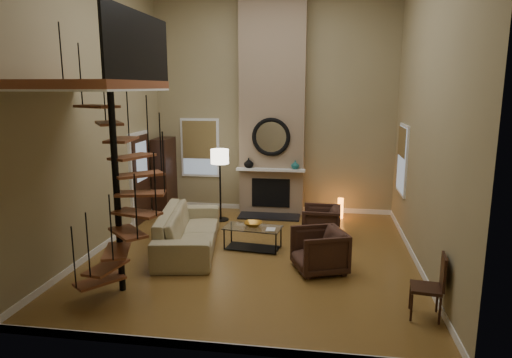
# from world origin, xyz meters

# --- Properties ---
(ground) EXTENTS (6.00, 6.50, 0.01)m
(ground) POSITION_xyz_m (0.00, 0.00, -0.01)
(ground) COLOR olive
(ground) RESTS_ON ground
(back_wall) EXTENTS (6.00, 0.02, 5.50)m
(back_wall) POSITION_xyz_m (0.00, 3.25, 2.75)
(back_wall) COLOR #9A8C63
(back_wall) RESTS_ON ground
(front_wall) EXTENTS (6.00, 0.02, 5.50)m
(front_wall) POSITION_xyz_m (0.00, -3.25, 2.75)
(front_wall) COLOR #9A8C63
(front_wall) RESTS_ON ground
(left_wall) EXTENTS (0.02, 6.50, 5.50)m
(left_wall) POSITION_xyz_m (-3.00, 0.00, 2.75)
(left_wall) COLOR #9A8C63
(left_wall) RESTS_ON ground
(right_wall) EXTENTS (0.02, 6.50, 5.50)m
(right_wall) POSITION_xyz_m (3.00, 0.00, 2.75)
(right_wall) COLOR #9A8C63
(right_wall) RESTS_ON ground
(baseboard_back) EXTENTS (6.00, 0.02, 0.12)m
(baseboard_back) POSITION_xyz_m (0.00, 3.24, 0.06)
(baseboard_back) COLOR white
(baseboard_back) RESTS_ON ground
(baseboard_front) EXTENTS (6.00, 0.02, 0.12)m
(baseboard_front) POSITION_xyz_m (0.00, -3.24, 0.06)
(baseboard_front) COLOR white
(baseboard_front) RESTS_ON ground
(baseboard_left) EXTENTS (0.02, 6.50, 0.12)m
(baseboard_left) POSITION_xyz_m (-2.99, 0.00, 0.06)
(baseboard_left) COLOR white
(baseboard_left) RESTS_ON ground
(baseboard_right) EXTENTS (0.02, 6.50, 0.12)m
(baseboard_right) POSITION_xyz_m (2.99, 0.00, 0.06)
(baseboard_right) COLOR white
(baseboard_right) RESTS_ON ground
(chimney_breast) EXTENTS (1.60, 0.38, 5.50)m
(chimney_breast) POSITION_xyz_m (0.00, 3.06, 2.75)
(chimney_breast) COLOR #8B745A
(chimney_breast) RESTS_ON ground
(hearth) EXTENTS (1.50, 0.60, 0.04)m
(hearth) POSITION_xyz_m (0.00, 2.57, 0.02)
(hearth) COLOR black
(hearth) RESTS_ON ground
(firebox) EXTENTS (0.95, 0.02, 0.72)m
(firebox) POSITION_xyz_m (0.00, 2.86, 0.55)
(firebox) COLOR black
(firebox) RESTS_ON chimney_breast
(mantel) EXTENTS (1.70, 0.18, 0.06)m
(mantel) POSITION_xyz_m (0.00, 2.78, 1.15)
(mantel) COLOR white
(mantel) RESTS_ON chimney_breast
(mirror_frame) EXTENTS (0.94, 0.10, 0.94)m
(mirror_frame) POSITION_xyz_m (0.00, 2.84, 1.95)
(mirror_frame) COLOR black
(mirror_frame) RESTS_ON chimney_breast
(mirror_disc) EXTENTS (0.80, 0.01, 0.80)m
(mirror_disc) POSITION_xyz_m (0.00, 2.85, 1.95)
(mirror_disc) COLOR white
(mirror_disc) RESTS_ON chimney_breast
(vase_left) EXTENTS (0.24, 0.24, 0.25)m
(vase_left) POSITION_xyz_m (-0.55, 2.82, 1.30)
(vase_left) COLOR black
(vase_left) RESTS_ON mantel
(vase_right) EXTENTS (0.20, 0.20, 0.21)m
(vase_right) POSITION_xyz_m (0.60, 2.82, 1.28)
(vase_right) COLOR #1A5E5D
(vase_right) RESTS_ON mantel
(window_back) EXTENTS (1.02, 0.06, 1.52)m
(window_back) POSITION_xyz_m (-1.90, 3.22, 1.62)
(window_back) COLOR white
(window_back) RESTS_ON back_wall
(window_right) EXTENTS (0.06, 1.02, 1.52)m
(window_right) POSITION_xyz_m (2.97, 2.00, 1.63)
(window_right) COLOR white
(window_right) RESTS_ON right_wall
(entry_door) EXTENTS (0.10, 1.05, 2.16)m
(entry_door) POSITION_xyz_m (-2.95, 1.80, 1.05)
(entry_door) COLOR white
(entry_door) RESTS_ON ground
(loft) EXTENTS (1.70, 2.20, 1.09)m
(loft) POSITION_xyz_m (-2.04, -1.80, 3.24)
(loft) COLOR brown
(loft) RESTS_ON left_wall
(spiral_stair) EXTENTS (1.47, 1.47, 4.06)m
(spiral_stair) POSITION_xyz_m (-1.78, -1.79, 1.78)
(spiral_stair) COLOR black
(spiral_stair) RESTS_ON ground
(hutch) EXTENTS (0.39, 0.83, 1.85)m
(hutch) POSITION_xyz_m (-2.75, 2.83, 0.95)
(hutch) COLOR #321A10
(hutch) RESTS_ON ground
(sofa) EXTENTS (1.48, 2.80, 0.78)m
(sofa) POSITION_xyz_m (-1.32, 0.16, 0.40)
(sofa) COLOR tan
(sofa) RESTS_ON ground
(armchair_near) EXTENTS (0.81, 0.79, 0.72)m
(armchair_near) POSITION_xyz_m (1.34, 1.11, 0.35)
(armchair_near) COLOR #3D241C
(armchair_near) RESTS_ON ground
(armchair_far) EXTENTS (1.09, 1.07, 0.77)m
(armchair_far) POSITION_xyz_m (1.33, -0.52, 0.35)
(armchair_far) COLOR #3D241C
(armchair_far) RESTS_ON ground
(coffee_table) EXTENTS (1.17, 0.69, 0.43)m
(coffee_table) POSITION_xyz_m (-0.05, 0.32, 0.28)
(coffee_table) COLOR silver
(coffee_table) RESTS_ON ground
(bowl) EXTENTS (0.35, 0.35, 0.09)m
(bowl) POSITION_xyz_m (-0.05, 0.37, 0.50)
(bowl) COLOR #BF7E21
(bowl) RESTS_ON coffee_table
(book) EXTENTS (0.18, 0.24, 0.02)m
(book) POSITION_xyz_m (0.30, 0.17, 0.46)
(book) COLOR gray
(book) RESTS_ON coffee_table
(floor_lamp) EXTENTS (0.42, 0.42, 1.74)m
(floor_lamp) POSITION_xyz_m (-1.13, 2.16, 1.41)
(floor_lamp) COLOR black
(floor_lamp) RESTS_ON ground
(accent_lamp) EXTENTS (0.14, 0.14, 0.49)m
(accent_lamp) POSITION_xyz_m (1.72, 2.77, 0.25)
(accent_lamp) COLOR orange
(accent_lamp) RESTS_ON ground
(side_chair) EXTENTS (0.47, 0.45, 0.92)m
(side_chair) POSITION_xyz_m (2.81, -2.02, 0.53)
(side_chair) COLOR #321A10
(side_chair) RESTS_ON ground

